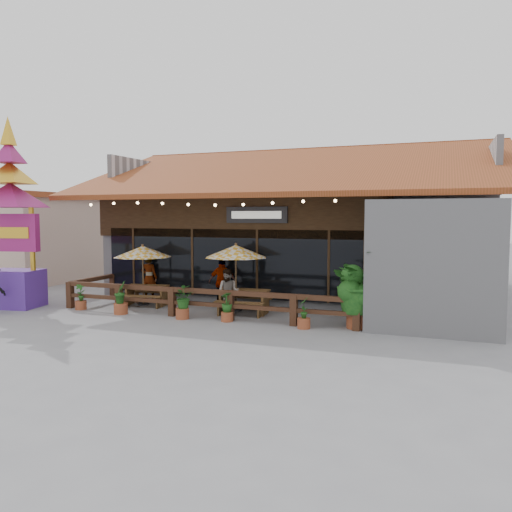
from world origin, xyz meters
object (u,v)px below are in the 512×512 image
at_px(umbrella_left, 143,252).
at_px(thai_sign_tower, 11,200).
at_px(picnic_table_left, 147,292).
at_px(picnic_table_right, 244,298).
at_px(umbrella_right, 236,252).
at_px(tropical_plant, 358,284).

relative_size(umbrella_left, thai_sign_tower, 0.32).
relative_size(picnic_table_left, picnic_table_right, 0.97).
relative_size(umbrella_left, picnic_table_left, 1.33).
relative_size(umbrella_right, thai_sign_tower, 0.32).
height_order(picnic_table_left, picnic_table_right, picnic_table_right).
bearing_deg(tropical_plant, picnic_table_left, 172.31).
xyz_separation_m(picnic_table_left, picnic_table_right, (3.78, -0.17, 0.04)).
height_order(umbrella_left, thai_sign_tower, thai_sign_tower).
height_order(umbrella_right, picnic_table_right, umbrella_right).
bearing_deg(picnic_table_left, tropical_plant, -7.69).
distance_m(thai_sign_tower, tropical_plant, 11.98).
bearing_deg(picnic_table_right, thai_sign_tower, -167.74).
bearing_deg(tropical_plant, umbrella_left, 172.19).
height_order(umbrella_right, picnic_table_left, umbrella_right).
bearing_deg(umbrella_left, tropical_plant, -7.81).
height_order(umbrella_left, umbrella_right, umbrella_right).
bearing_deg(umbrella_left, thai_sign_tower, -154.13).
distance_m(picnic_table_right, tropical_plant, 3.95).
xyz_separation_m(thai_sign_tower, tropical_plant, (11.70, 0.87, -2.45)).
relative_size(thai_sign_tower, tropical_plant, 3.18).
bearing_deg(picnic_table_left, thai_sign_tower, -155.50).
xyz_separation_m(picnic_table_right, tropical_plant, (3.79, -0.85, 0.74)).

